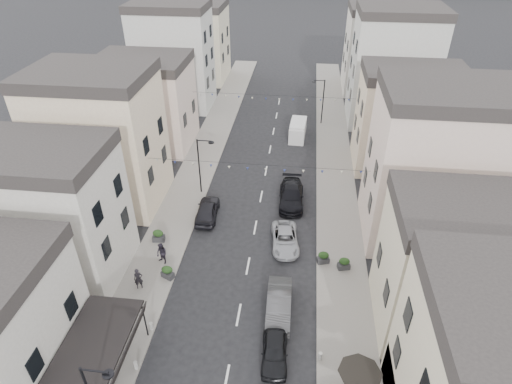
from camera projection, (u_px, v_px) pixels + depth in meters
sidewalk_left at (201, 162)px, 48.39m from camera, size 4.00×76.00×0.12m
sidewalk_right at (335, 170)px, 46.94m from camera, size 4.00×76.00×0.12m
boutique_awning at (96, 349)px, 24.39m from camera, size 3.77×7.50×3.28m
buildings_row_left at (150, 90)px, 50.44m from camera, size 10.20×54.16×14.00m
buildings_row_right at (404, 103)px, 46.57m from camera, size 10.20×54.16×14.50m
streetlamp_left_far at (202, 161)px, 41.25m from camera, size 1.70×0.56×6.00m
streetlamp_right_far at (321, 97)px, 54.97m from camera, size 1.70×0.56×6.00m
bollards at (225, 383)px, 25.61m from camera, size 11.66×10.26×0.60m
bunting_near at (257, 168)px, 36.30m from camera, size 19.00×0.28×0.62m
bunting_far at (272, 98)px, 49.50m from camera, size 19.00×0.28×0.62m
parked_car_a at (275, 350)px, 27.17m from camera, size 1.86×4.20×1.40m
parked_car_b at (279, 304)px, 30.16m from camera, size 1.84×4.93×1.61m
parked_car_c at (285, 239)px, 36.26m from camera, size 2.75×4.98×1.32m
parked_car_d at (291, 195)px, 41.45m from camera, size 2.50×5.76×1.65m
parked_car_e at (207, 210)px, 39.49m from camera, size 2.14×4.78×1.60m
delivery_van at (298, 130)px, 53.01m from camera, size 2.09×4.76×2.24m
pedestrian_a at (138, 279)px, 31.91m from camera, size 0.77×0.65×1.79m
pedestrian_b at (162, 254)px, 34.12m from camera, size 1.17×1.09×1.93m
planter_la at (167, 272)px, 32.99m from camera, size 1.13×0.91×1.11m
planter_lb at (158, 236)px, 36.61m from camera, size 1.08×0.66×1.16m
planter_rb at (344, 263)px, 33.81m from camera, size 1.06×0.74×1.08m
planter_rc at (323, 257)px, 34.39m from camera, size 1.08×0.78×1.08m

